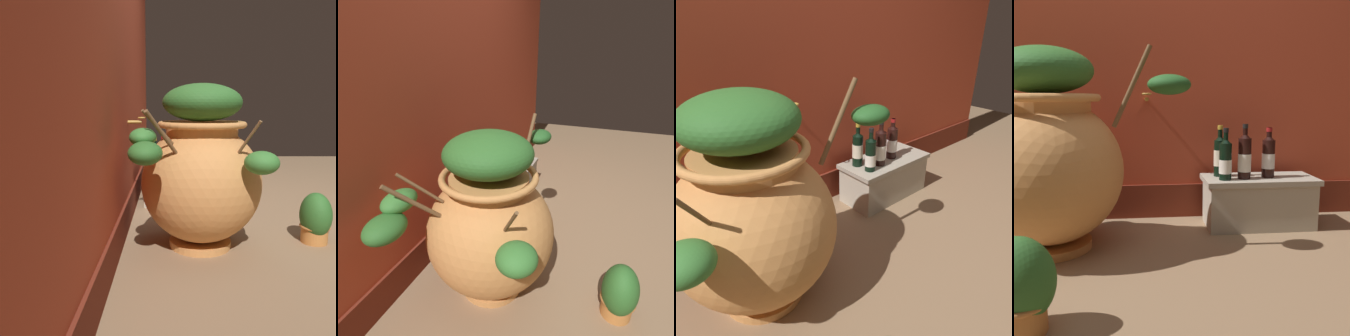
% 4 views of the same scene
% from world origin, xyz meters
% --- Properties ---
extents(ground_plane, '(7.00, 7.00, 0.00)m').
position_xyz_m(ground_plane, '(0.00, 0.00, 0.00)').
color(ground_plane, '#896B4C').
extents(back_wall, '(4.40, 0.33, 2.60)m').
position_xyz_m(back_wall, '(-0.00, 1.20, 1.29)').
color(back_wall, '#B74228').
rests_on(back_wall, ground_plane).
extents(terracotta_urn, '(1.22, 0.76, 0.99)m').
position_xyz_m(terracotta_urn, '(-0.52, 0.61, 0.47)').
color(terracotta_urn, '#D68E4C').
rests_on(terracotta_urn, ground_plane).
extents(stone_ledge, '(0.65, 0.31, 0.29)m').
position_xyz_m(stone_ledge, '(0.62, 0.87, 0.16)').
color(stone_ledge, '#B2A893').
rests_on(stone_ledge, ground_plane).
extents(wine_bottle_left, '(0.07, 0.07, 0.29)m').
position_xyz_m(wine_bottle_left, '(0.40, 0.81, 0.41)').
color(wine_bottle_left, black).
rests_on(wine_bottle_left, stone_ledge).
extents(wine_bottle_middle, '(0.07, 0.07, 0.29)m').
position_xyz_m(wine_bottle_middle, '(0.67, 0.86, 0.42)').
color(wine_bottle_middle, black).
rests_on(wine_bottle_middle, stone_ledge).
extents(wine_bottle_right, '(0.08, 0.08, 0.31)m').
position_xyz_m(wine_bottle_right, '(0.52, 0.83, 0.42)').
color(wine_bottle_right, black).
rests_on(wine_bottle_right, stone_ledge).
extents(wine_bottle_back, '(0.07, 0.07, 0.30)m').
position_xyz_m(wine_bottle_back, '(0.39, 0.92, 0.42)').
color(wine_bottle_back, black).
rests_on(wine_bottle_back, stone_ledge).
extents(potted_shrub, '(0.24, 0.19, 0.32)m').
position_xyz_m(potted_shrub, '(-0.46, -0.12, 0.15)').
color(potted_shrub, '#CC7F3D').
rests_on(potted_shrub, ground_plane).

